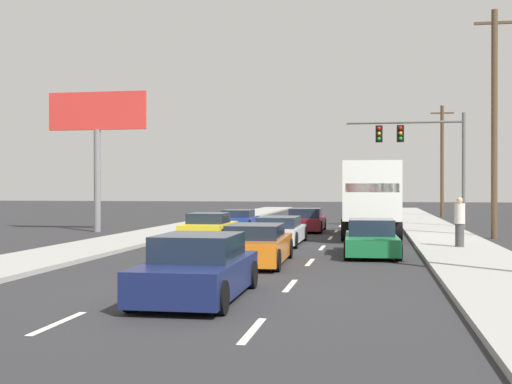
{
  "coord_description": "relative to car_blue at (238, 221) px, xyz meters",
  "views": [
    {
      "loc": [
        3.63,
        -13.64,
        2.33
      ],
      "look_at": [
        -0.86,
        11.75,
        2.16
      ],
      "focal_mm": 46.41,
      "sensor_mm": 36.0,
      "label": 1
    }
  ],
  "objects": [
    {
      "name": "car_maroon",
      "position": [
        3.78,
        -0.58,
        0.05
      ],
      "size": [
        1.95,
        4.37,
        1.24
      ],
      "color": "maroon",
      "rests_on": "ground_plane"
    },
    {
      "name": "utility_pole_mid",
      "position": [
        12.71,
        -4.06,
        4.83
      ],
      "size": [
        1.8,
        0.28,
        10.42
      ],
      "color": "brown",
      "rests_on": "ground_plane"
    },
    {
      "name": "sidewalk_left",
      "position": [
        -3.16,
        -1.9,
        -0.45
      ],
      "size": [
        3.1,
        80.0,
        0.14
      ],
      "primitive_type": "cube",
      "color": "#9E9E99",
      "rests_on": "ground_plane"
    },
    {
      "name": "traffic_signal_mast",
      "position": [
        9.61,
        3.57,
        4.38
      ],
      "size": [
        6.72,
        0.69,
        6.61
      ],
      "color": "#595B56",
      "rests_on": "ground_plane"
    },
    {
      "name": "car_blue",
      "position": [
        0.0,
        0.0,
        0.0
      ],
      "size": [
        1.86,
        4.03,
        1.11
      ],
      "color": "#1E389E",
      "rests_on": "ground_plane"
    },
    {
      "name": "box_truck",
      "position": [
        7.18,
        -4.57,
        1.48
      ],
      "size": [
        2.69,
        7.98,
        3.45
      ],
      "color": "white",
      "rests_on": "ground_plane"
    },
    {
      "name": "ground_plane",
      "position": [
        3.64,
        3.1,
        -0.52
      ],
      "size": [
        140.0,
        140.0,
        0.0
      ],
      "primitive_type": "plane",
      "color": "#2B2B2D"
    },
    {
      "name": "car_navy",
      "position": [
        3.66,
        -22.14,
        0.09
      ],
      "size": [
        1.96,
        4.38,
        1.35
      ],
      "color": "#141E4C",
      "rests_on": "ground_plane"
    },
    {
      "name": "car_yellow",
      "position": [
        0.29,
        -7.79,
        0.04
      ],
      "size": [
        1.93,
        4.03,
        1.24
      ],
      "color": "yellow",
      "rests_on": "ground_plane"
    },
    {
      "name": "pedestrian_near_corner",
      "position": [
        10.44,
        -10.14,
        0.54
      ],
      "size": [
        0.38,
        0.38,
        1.84
      ],
      "color": "#3F3F42",
      "rests_on": "sidewalk_right"
    },
    {
      "name": "car_green",
      "position": [
        7.21,
        -12.4,
        0.03
      ],
      "size": [
        1.96,
        4.7,
        1.25
      ],
      "color": "#196B38",
      "rests_on": "ground_plane"
    },
    {
      "name": "lane_markings",
      "position": [
        3.64,
        -2.47,
        -0.52
      ],
      "size": [
        3.54,
        57.0,
        0.01
      ],
      "color": "silver",
      "rests_on": "ground_plane"
    },
    {
      "name": "roadside_billboard",
      "position": [
        -6.99,
        -2.83,
        4.93
      ],
      "size": [
        5.35,
        0.36,
        7.35
      ],
      "color": "slate",
      "rests_on": "ground_plane"
    },
    {
      "name": "sidewalk_right",
      "position": [
        10.44,
        -1.9,
        -0.45
      ],
      "size": [
        3.1,
        80.0,
        0.14
      ],
      "primitive_type": "cube",
      "color": "#9E9E99",
      "rests_on": "ground_plane"
    },
    {
      "name": "utility_pole_far",
      "position": [
        12.69,
        18.66,
        4.04
      ],
      "size": [
        1.8,
        0.28,
        8.84
      ],
      "color": "brown",
      "rests_on": "ground_plane"
    },
    {
      "name": "car_orange",
      "position": [
        3.77,
        -15.74,
        0.05
      ],
      "size": [
        1.97,
        4.71,
        1.22
      ],
      "color": "orange",
      "rests_on": "ground_plane"
    },
    {
      "name": "car_white",
      "position": [
        3.52,
        -8.75,
        0.02
      ],
      "size": [
        1.84,
        4.66,
        1.15
      ],
      "color": "white",
      "rests_on": "ground_plane"
    }
  ]
}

